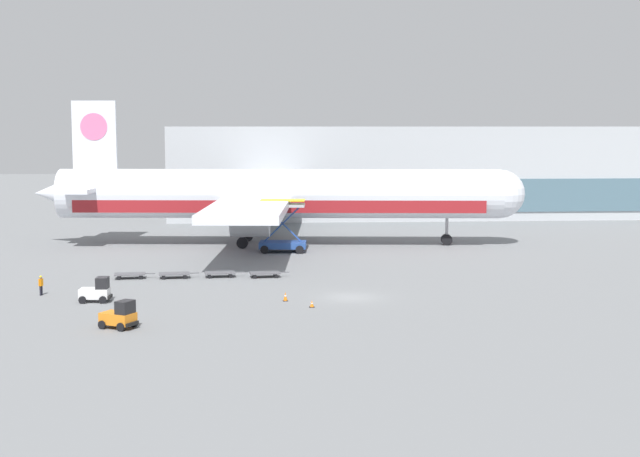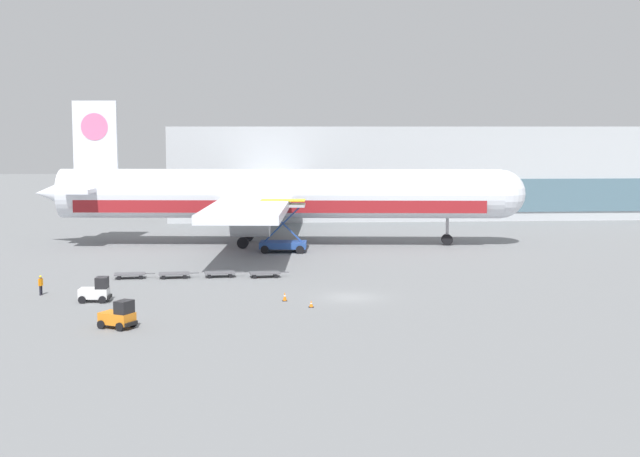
# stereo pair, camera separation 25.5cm
# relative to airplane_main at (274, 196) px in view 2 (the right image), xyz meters

# --- Properties ---
(ground_plane) EXTENTS (400.00, 400.00, 0.00)m
(ground_plane) POSITION_rel_airplane_main_xyz_m (5.68, -33.52, -5.84)
(ground_plane) COLOR slate
(terminal_building) EXTENTS (90.00, 18.20, 14.00)m
(terminal_building) POSITION_rel_airplane_main_xyz_m (29.98, 33.18, 1.15)
(terminal_building) COLOR #B2B7BC
(terminal_building) RESTS_ON ground_plane
(airplane_main) EXTENTS (58.06, 48.52, 17.00)m
(airplane_main) POSITION_rel_airplane_main_xyz_m (0.00, 0.00, 0.00)
(airplane_main) COLOR silver
(airplane_main) RESTS_ON ground_plane
(scissor_lift_loader) EXTENTS (5.45, 3.77, 5.84)m
(scissor_lift_loader) POSITION_rel_airplane_main_xyz_m (0.92, -6.18, -3.64)
(scissor_lift_loader) COLOR #284C99
(scissor_lift_loader) RESTS_ON ground_plane
(baggage_tug_foreground) EXTENTS (2.52, 1.74, 2.00)m
(baggage_tug_foreground) POSITION_rel_airplane_main_xyz_m (-14.80, -33.93, -4.96)
(baggage_tug_foreground) COLOR silver
(baggage_tug_foreground) RESTS_ON ground_plane
(baggage_tug_mid) EXTENTS (2.82, 2.53, 2.00)m
(baggage_tug_mid) POSITION_rel_airplane_main_xyz_m (-11.52, -43.64, -4.96)
(baggage_tug_mid) COLOR orange
(baggage_tug_mid) RESTS_ON ground_plane
(baggage_dolly_lead) EXTENTS (3.76, 1.77, 0.48)m
(baggage_dolly_lead) POSITION_rel_airplane_main_xyz_m (-13.70, -22.94, -5.45)
(baggage_dolly_lead) COLOR #56565B
(baggage_dolly_lead) RESTS_ON ground_plane
(baggage_dolly_second) EXTENTS (3.76, 1.77, 0.48)m
(baggage_dolly_second) POSITION_rel_airplane_main_xyz_m (-9.63, -22.98, -5.45)
(baggage_dolly_second) COLOR #56565B
(baggage_dolly_second) RESTS_ON ground_plane
(baggage_dolly_third) EXTENTS (3.76, 1.77, 0.48)m
(baggage_dolly_third) POSITION_rel_airplane_main_xyz_m (-5.43, -22.71, -5.45)
(baggage_dolly_third) COLOR #56565B
(baggage_dolly_third) RESTS_ON ground_plane
(baggage_dolly_trail) EXTENTS (3.76, 1.77, 0.48)m
(baggage_dolly_trail) POSITION_rel_airplane_main_xyz_m (-1.25, -23.12, -5.45)
(baggage_dolly_trail) COLOR #56565B
(baggage_dolly_trail) RESTS_ON ground_plane
(ground_crew_near) EXTENTS (0.34, 0.54, 1.67)m
(ground_crew_near) POSITION_rel_airplane_main_xyz_m (-19.92, -30.78, -4.87)
(ground_crew_near) COLOR black
(ground_crew_near) RESTS_ON ground_plane
(traffic_cone_near) EXTENTS (0.40, 0.40, 0.55)m
(traffic_cone_near) POSITION_rel_airplane_main_xyz_m (2.23, -37.34, -5.57)
(traffic_cone_near) COLOR black
(traffic_cone_near) RESTS_ON ground_plane
(traffic_cone_far) EXTENTS (0.40, 0.40, 0.75)m
(traffic_cone_far) POSITION_rel_airplane_main_xyz_m (0.25, -34.67, -5.47)
(traffic_cone_far) COLOR black
(traffic_cone_far) RESTS_ON ground_plane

